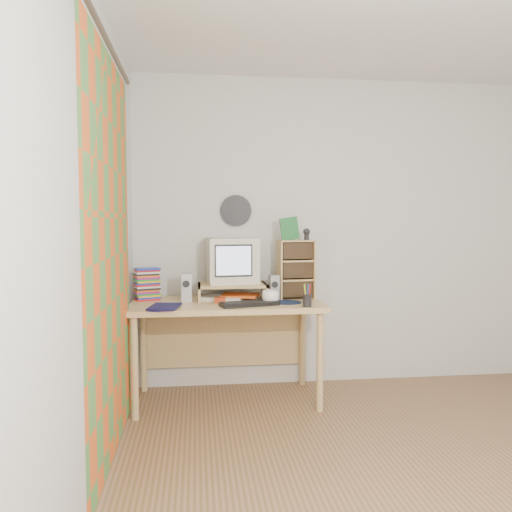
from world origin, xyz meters
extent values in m
plane|color=#9A6549|center=(0.00, 0.00, 0.00)|extent=(3.50, 3.50, 0.00)
plane|color=silver|center=(0.00, 1.75, 1.25)|extent=(3.50, 0.00, 3.50)
plane|color=silver|center=(-1.75, 0.00, 1.25)|extent=(0.00, 3.50, 3.50)
plane|color=#DD581F|center=(-1.71, 0.48, 1.15)|extent=(0.00, 2.20, 2.20)
cylinder|color=black|center=(-0.93, 1.73, 1.43)|extent=(0.25, 0.02, 0.25)
cube|color=#DDBF77|center=(-1.03, 1.38, 0.73)|extent=(1.40, 0.70, 0.04)
cube|color=#DDBF77|center=(-1.03, 1.71, 0.38)|extent=(1.33, 0.02, 0.41)
cylinder|color=#DDBF77|center=(-1.67, 1.09, 0.35)|extent=(0.05, 0.05, 0.71)
cylinder|color=#DDBF77|center=(-0.39, 1.09, 0.35)|extent=(0.05, 0.05, 0.71)
cylinder|color=#DDBF77|center=(-1.67, 1.67, 0.35)|extent=(0.05, 0.05, 0.71)
cylinder|color=#DDBF77|center=(-0.39, 1.67, 0.35)|extent=(0.05, 0.05, 0.71)
cube|color=tan|center=(-1.23, 1.48, 0.81)|extent=(0.02, 0.30, 0.12)
cube|color=tan|center=(-0.73, 1.48, 0.81)|extent=(0.02, 0.30, 0.12)
cube|color=tan|center=(-0.98, 1.48, 0.86)|extent=(0.52, 0.30, 0.02)
cube|color=beige|center=(-0.97, 1.53, 1.04)|extent=(0.40, 0.40, 0.35)
cube|color=#9FA0A4|center=(-1.33, 1.44, 0.85)|extent=(0.08, 0.08, 0.21)
cube|color=#9FA0A4|center=(-0.67, 1.41, 0.84)|extent=(0.08, 0.08, 0.19)
cube|color=black|center=(-0.88, 1.18, 0.76)|extent=(0.44, 0.24, 0.03)
cube|color=tan|center=(-0.49, 1.48, 0.98)|extent=(0.29, 0.17, 0.45)
imported|color=white|center=(-0.72, 1.23, 0.80)|extent=(0.15, 0.15, 0.10)
imported|color=#11103E|center=(-1.56, 1.15, 0.77)|extent=(0.26, 0.21, 0.05)
cylinder|color=black|center=(-0.59, 1.28, 0.75)|extent=(0.22, 0.22, 0.00)
cube|color=#B23713|center=(-1.08, 1.33, 0.77)|extent=(0.08, 0.05, 0.04)
cube|color=#1C632B|center=(-0.54, 1.46, 1.29)|extent=(0.14, 0.04, 0.17)
camera|label=1|loc=(-1.25, -2.28, 1.35)|focal=35.00mm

